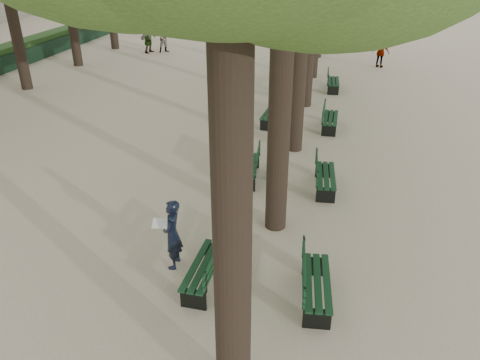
# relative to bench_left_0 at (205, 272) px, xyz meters

# --- Properties ---
(ground) EXTENTS (120.00, 120.00, 0.00)m
(ground) POSITION_rel_bench_left_0_xyz_m (-0.37, -0.52, -0.27)
(ground) COLOR #C0AF91
(ground) RESTS_ON ground
(bench_left_0) EXTENTS (0.64, 1.82, 0.92)m
(bench_left_0) POSITION_rel_bench_left_0_xyz_m (0.00, 0.00, 0.00)
(bench_left_0) COLOR black
(bench_left_0) RESTS_ON ground
(bench_left_1) EXTENTS (0.73, 1.84, 0.92)m
(bench_left_1) POSITION_rel_bench_left_0_xyz_m (-0.00, 4.94, 0.00)
(bench_left_1) COLOR black
(bench_left_1) RESTS_ON ground
(bench_left_2) EXTENTS (0.71, 1.84, 0.92)m
(bench_left_2) POSITION_rel_bench_left_0_xyz_m (-0.00, 9.85, 0.00)
(bench_left_2) COLOR black
(bench_left_2) RESTS_ON ground
(bench_left_3) EXTENTS (0.68, 1.83, 0.92)m
(bench_left_3) POSITION_rel_bench_left_0_xyz_m (-0.00, 14.87, 0.00)
(bench_left_3) COLOR black
(bench_left_3) RESTS_ON ground
(bench_right_0) EXTENTS (0.72, 1.84, 0.92)m
(bench_right_0) POSITION_rel_bench_left_0_xyz_m (2.27, -0.07, 0.00)
(bench_right_0) COLOR black
(bench_right_0) RESTS_ON ground
(bench_right_1) EXTENTS (0.69, 1.83, 0.92)m
(bench_right_1) POSITION_rel_bench_left_0_xyz_m (2.27, 4.71, 0.00)
(bench_right_1) COLOR black
(bench_right_1) RESTS_ON ground
(bench_right_2) EXTENTS (0.60, 1.81, 0.92)m
(bench_right_2) POSITION_rel_bench_left_0_xyz_m (2.27, 9.73, 0.00)
(bench_right_2) COLOR black
(bench_right_2) RESTS_ON ground
(bench_right_3) EXTENTS (0.64, 1.82, 0.92)m
(bench_right_3) POSITION_rel_bench_left_0_xyz_m (2.27, 15.12, 0.00)
(bench_right_3) COLOR black
(bench_right_3) RESTS_ON ground
(man_with_map) EXTENTS (0.62, 0.66, 1.61)m
(man_with_map) POSITION_rel_bench_left_0_xyz_m (-0.83, 0.45, 0.53)
(man_with_map) COLOR black
(man_with_map) RESTS_ON ground
(pedestrian_d) EXTENTS (0.67, 0.88, 1.67)m
(pedestrian_d) POSITION_rel_bench_left_0_xyz_m (-1.12, 29.45, 0.57)
(pedestrian_d) COLOR #262628
(pedestrian_d) RESTS_ON ground
(pedestrian_e) EXTENTS (0.85, 1.72, 1.82)m
(pedestrian_e) POSITION_rel_bench_left_0_xyz_m (-9.65, 21.71, 0.64)
(pedestrian_e) COLOR #262628
(pedestrian_e) RESTS_ON ground
(pedestrian_b) EXTENTS (0.99, 0.80, 1.52)m
(pedestrian_b) POSITION_rel_bench_left_0_xyz_m (0.13, 25.05, 0.49)
(pedestrian_b) COLOR #262628
(pedestrian_b) RESTS_ON ground
(pedestrian_c) EXTENTS (1.02, 0.73, 1.66)m
(pedestrian_c) POSITION_rel_bench_left_0_xyz_m (4.77, 20.44, 0.56)
(pedestrian_c) COLOR #262628
(pedestrian_c) RESTS_ON ground
(pedestrian_a) EXTENTS (0.91, 0.84, 1.80)m
(pedestrian_a) POSITION_rel_bench_left_0_xyz_m (-8.64, 22.04, 0.63)
(pedestrian_a) COLOR #262628
(pedestrian_a) RESTS_ON ground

